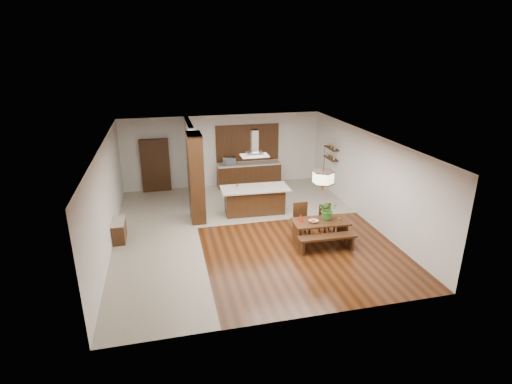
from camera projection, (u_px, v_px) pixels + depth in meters
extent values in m
plane|color=#361909|center=(247.00, 230.00, 12.53)|extent=(9.00, 9.00, 0.00)
cube|color=white|center=(246.00, 139.00, 11.54)|extent=(8.00, 9.00, 0.04)
cube|color=silver|center=(223.00, 151.00, 16.15)|extent=(8.00, 0.04, 2.90)
cube|color=silver|center=(294.00, 259.00, 7.92)|extent=(8.00, 0.04, 2.90)
cube|color=silver|center=(107.00, 197.00, 11.16)|extent=(0.04, 9.00, 2.90)
cube|color=silver|center=(367.00, 177.00, 12.91)|extent=(0.04, 9.00, 2.90)
cube|color=#B2A894|center=(157.00, 239.00, 11.93)|extent=(2.50, 9.00, 0.01)
cube|color=#B2A894|center=(265.00, 199.00, 15.09)|extent=(5.50, 4.00, 0.01)
cube|color=#421D10|center=(246.00, 140.00, 11.55)|extent=(8.00, 9.00, 0.02)
cube|color=black|center=(196.00, 178.00, 12.83)|extent=(0.45, 1.00, 2.90)
cube|color=silver|center=(191.00, 161.00, 14.75)|extent=(0.18, 2.40, 2.90)
cube|color=black|center=(119.00, 230.00, 11.78)|extent=(0.37, 0.88, 0.63)
cube|color=black|center=(156.00, 166.00, 15.61)|extent=(1.10, 0.20, 2.10)
cube|color=black|center=(249.00, 175.00, 16.43)|extent=(2.60, 0.60, 0.90)
cube|color=beige|center=(249.00, 164.00, 16.27)|extent=(2.60, 0.62, 0.05)
cube|color=brown|center=(247.00, 143.00, 16.23)|extent=(2.60, 0.08, 1.50)
cube|color=black|center=(331.00, 158.00, 15.27)|extent=(0.26, 0.90, 0.04)
cube|color=black|center=(332.00, 148.00, 15.14)|extent=(0.26, 0.90, 0.04)
cube|color=black|center=(321.00, 222.00, 11.58)|extent=(1.64, 0.87, 0.05)
cube|color=black|center=(297.00, 234.00, 11.56)|extent=(0.10, 0.65, 0.62)
cube|color=black|center=(342.00, 230.00, 11.82)|extent=(0.10, 0.65, 0.62)
imported|color=#357326|center=(328.00, 210.00, 11.58)|extent=(0.61, 0.55, 0.59)
imported|color=#BAB1A3|center=(313.00, 221.00, 11.46)|extent=(0.32, 0.32, 0.06)
cone|color=#A2200B|center=(301.00, 218.00, 11.49)|extent=(0.17, 0.17, 0.24)
cylinder|color=gold|center=(339.00, 219.00, 11.55)|extent=(0.08, 0.08, 0.09)
cube|color=black|center=(255.00, 201.00, 13.68)|extent=(2.02, 0.82, 0.90)
cube|color=beige|center=(255.00, 188.00, 13.47)|extent=(2.32, 1.07, 0.05)
imported|color=white|center=(266.00, 186.00, 13.51)|extent=(0.14, 0.14, 0.09)
imported|color=#B8BABF|center=(229.00, 161.00, 16.07)|extent=(0.56, 0.42, 0.29)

